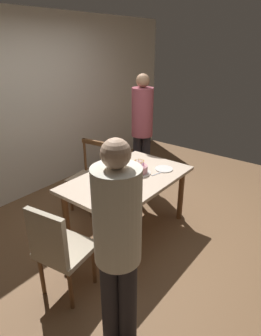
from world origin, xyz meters
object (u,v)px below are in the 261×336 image
object	(u,v)px
dining_table	(128,185)
birthday_cake	(139,170)
person_guest	(142,125)
plate_near_celebrant	(118,196)
plate_near_guest	(164,169)
plate_far_side	(110,174)
chair_spindle_back	(89,178)
person_celebrant	(118,241)
chair_upholstered	(58,248)

from	to	relation	value
dining_table	birthday_cake	world-z (taller)	birthday_cake
birthday_cake	person_guest	world-z (taller)	person_guest
plate_near_celebrant	plate_near_guest	size ratio (longest dim) A/B	1.00
dining_table	plate_far_side	xyz separation A→B (m)	(-0.07, 0.21, 0.10)
dining_table	birthday_cake	size ratio (longest dim) A/B	5.35
plate_far_side	person_guest	distance (m)	1.29
chair_spindle_back	person_guest	distance (m)	1.15
chair_spindle_back	person_celebrant	bearing A→B (deg)	-128.22
plate_far_side	plate_near_guest	size ratio (longest dim) A/B	1.00
chair_upholstered	chair_spindle_back	bearing A→B (deg)	36.10
plate_near_celebrant	plate_near_guest	distance (m)	0.86
plate_far_side	plate_near_guest	bearing A→B (deg)	-38.33
birthday_cake	person_celebrant	xyz separation A→B (m)	(-1.32, -0.79, 0.16)
dining_table	chair_spindle_back	size ratio (longest dim) A/B	1.58
birthday_cake	chair_spindle_back	bearing A→B (deg)	93.40
plate_far_side	plate_near_guest	distance (m)	0.67
dining_table	plate_near_guest	world-z (taller)	plate_near_guest
birthday_cake	plate_near_guest	distance (m)	0.33
dining_table	chair_upholstered	bearing A→B (deg)	-173.34
plate_far_side	person_guest	xyz separation A→B (m)	(1.19, 0.41, 0.26)
plate_near_celebrant	chair_spindle_back	world-z (taller)	chair_spindle_back
chair_upholstered	person_celebrant	size ratio (longest dim) A/B	0.57
plate_near_guest	birthday_cake	bearing A→B (deg)	148.33
dining_table	plate_near_guest	distance (m)	0.50
dining_table	birthday_cake	bearing A→B (deg)	-11.62
birthday_cake	chair_spindle_back	size ratio (longest dim) A/B	0.29
birthday_cake	plate_far_side	bearing A→B (deg)	135.33
plate_near_guest	chair_spindle_back	distance (m)	1.08
birthday_cake	plate_far_side	world-z (taller)	birthday_cake
plate_near_guest	chair_spindle_back	bearing A→B (deg)	108.28
plate_far_side	chair_spindle_back	bearing A→B (deg)	71.24
plate_far_side	person_celebrant	size ratio (longest dim) A/B	0.13
person_guest	chair_spindle_back	bearing A→B (deg)	170.22
dining_table	plate_near_celebrant	size ratio (longest dim) A/B	6.80
plate_near_celebrant	birthday_cake	bearing A→B (deg)	16.48
plate_near_celebrant	chair_spindle_back	bearing A→B (deg)	61.74
person_celebrant	person_guest	xyz separation A→B (m)	(2.27, 1.44, 0.06)
person_celebrant	chair_spindle_back	bearing A→B (deg)	51.78
chair_spindle_back	plate_near_celebrant	bearing A→B (deg)	-118.26
chair_upholstered	person_celebrant	xyz separation A→B (m)	(-0.01, -0.70, 0.42)
birthday_cake	plate_near_celebrant	xyz separation A→B (m)	(-0.58, -0.17, -0.04)
chair_upholstered	birthday_cake	bearing A→B (deg)	4.28
person_guest	plate_near_guest	bearing A→B (deg)	-129.26
plate_near_celebrant	person_guest	world-z (taller)	person_guest
person_celebrant	person_guest	world-z (taller)	person_guest
plate_far_side	person_guest	world-z (taller)	person_guest
dining_table	person_celebrant	world-z (taller)	person_celebrant
plate_far_side	birthday_cake	bearing A→B (deg)	-44.67
plate_far_side	plate_near_celebrant	bearing A→B (deg)	-129.12
plate_near_celebrant	chair_upholstered	bearing A→B (deg)	174.15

